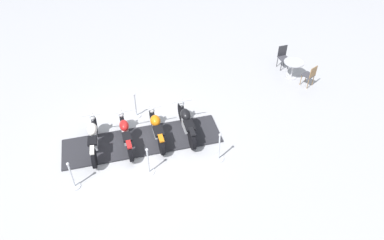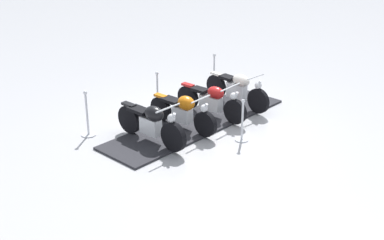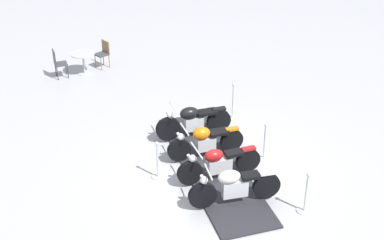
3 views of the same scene
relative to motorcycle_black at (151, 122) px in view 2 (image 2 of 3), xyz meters
name	(u,v)px [view 2 (image 2 of 3)]	position (x,y,z in m)	size (l,w,h in m)	color
ground_plane	(197,123)	(0.48, 1.46, -0.52)	(80.00, 80.00, 0.00)	#B2B2B7
display_platform	(197,123)	(0.48, 1.46, -0.50)	(5.27, 1.41, 0.05)	#28282D
motorcycle_black	(151,122)	(0.00, 0.00, 0.00)	(2.04, 0.91, 0.98)	black
motorcycle_copper	(183,111)	(0.34, 0.97, -0.03)	(1.99, 0.84, 0.90)	black
motorcycle_maroon	(212,100)	(0.68, 1.93, -0.04)	(2.08, 0.89, 0.92)	black
motorcycle_cream	(238,88)	(1.02, 2.89, 0.00)	(2.03, 1.00, 0.96)	black
stanchion_left_mid	(158,97)	(-0.84, 1.92, -0.20)	(0.34, 0.34, 1.03)	silver
stanchion_left_rear	(214,77)	(-0.11, 4.04, -0.21)	(0.34, 0.34, 1.04)	silver
stanchion_right_mid	(242,127)	(1.80, 1.00, -0.18)	(0.31, 0.31, 1.02)	silver
stanchion_left_front	(88,122)	(-1.58, -0.20, -0.19)	(0.35, 0.35, 1.11)	silver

